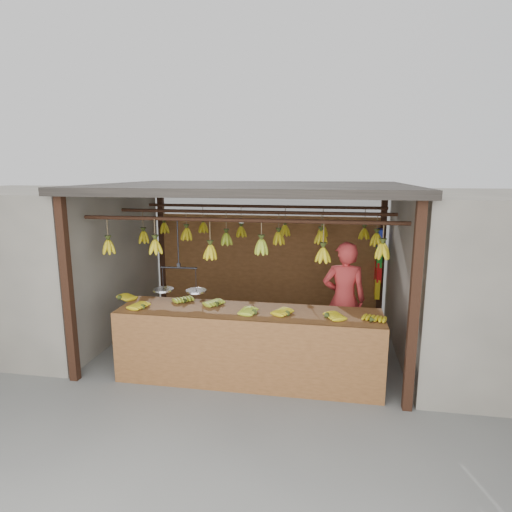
# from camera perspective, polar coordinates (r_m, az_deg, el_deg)

# --- Properties ---
(ground) EXTENTS (80.00, 80.00, 0.00)m
(ground) POSITION_cam_1_polar(r_m,az_deg,el_deg) (6.64, -0.45, -11.58)
(ground) COLOR #5B5B57
(stall) EXTENTS (4.30, 3.30, 2.40)m
(stall) POSITION_cam_1_polar(r_m,az_deg,el_deg) (6.47, 0.04, 5.89)
(stall) COLOR black
(stall) RESTS_ON ground
(neighbor_left) EXTENTS (3.00, 3.00, 2.30)m
(neighbor_left) POSITION_cam_1_polar(r_m,az_deg,el_deg) (7.76, -27.61, -0.62)
(neighbor_left) COLOR slate
(neighbor_left) RESTS_ON ground
(counter) EXTENTS (3.50, 0.74, 0.96)m
(counter) POSITION_cam_1_polar(r_m,az_deg,el_deg) (5.24, -1.36, -9.76)
(counter) COLOR brown
(counter) RESTS_ON ground
(hanging_bananas) EXTENTS (3.65, 2.26, 0.38)m
(hanging_bananas) POSITION_cam_1_polar(r_m,az_deg,el_deg) (6.20, -0.57, 2.37)
(hanging_bananas) COLOR #B7A213
(hanging_bananas) RESTS_ON ground
(balance_scale) EXTENTS (0.69, 0.27, 0.93)m
(balance_scale) POSITION_cam_1_polar(r_m,az_deg,el_deg) (5.54, -10.16, -3.98)
(balance_scale) COLOR black
(balance_scale) RESTS_ON ground
(vendor) EXTENTS (0.62, 0.42, 1.64)m
(vendor) POSITION_cam_1_polar(r_m,az_deg,el_deg) (6.09, 11.64, -5.74)
(vendor) COLOR #BF3333
(vendor) RESTS_ON ground
(bag_bundles) EXTENTS (0.08, 0.26, 1.19)m
(bag_bundles) POSITION_cam_1_polar(r_m,az_deg,el_deg) (7.58, 16.02, -1.01)
(bag_bundles) COLOR #1426BF
(bag_bundles) RESTS_ON ground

